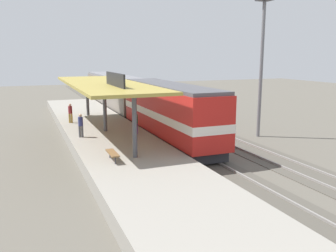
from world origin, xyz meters
TOP-DOWN VIEW (x-y plane):
  - ground_plane at (2.00, 0.00)m, footprint 120.00×120.00m
  - track_near at (0.00, 0.00)m, footprint 3.20×110.00m
  - track_far at (4.60, 0.00)m, footprint 3.20×110.00m
  - platform at (-4.60, 0.00)m, footprint 6.00×44.00m
  - station_canopy at (-4.60, -0.09)m, footprint 5.20×18.00m
  - platform_bench at (-6.00, -8.24)m, footprint 0.44×1.70m
  - locomotive at (0.00, -1.97)m, footprint 2.93×14.43m
  - passenger_carriage_single at (0.00, 16.03)m, footprint 2.90×20.00m
  - freight_car at (4.60, 9.36)m, footprint 2.80×12.00m
  - light_mast at (7.80, -2.86)m, footprint 1.10×1.10m
  - person_waiting at (-6.72, -1.49)m, footprint 0.34×0.34m
  - person_walking at (-2.76, -2.09)m, footprint 0.34×0.34m
  - person_boarding at (-6.70, 4.59)m, footprint 0.34×0.34m

SIDE VIEW (x-z plane):
  - ground_plane at x=2.00m, z-range 0.00..0.00m
  - track_near at x=0.00m, z-range -0.05..0.11m
  - track_far at x=4.60m, z-range -0.05..0.11m
  - platform at x=-4.60m, z-range 0.00..0.90m
  - platform_bench at x=-6.00m, z-range 1.09..1.59m
  - person_waiting at x=-6.72m, z-range 1.00..2.71m
  - person_walking at x=-2.76m, z-range 1.00..2.71m
  - person_boarding at x=-6.70m, z-range 1.00..2.71m
  - freight_car at x=4.60m, z-range 0.20..3.74m
  - passenger_carriage_single at x=0.00m, z-range 0.19..4.43m
  - locomotive at x=0.00m, z-range 0.19..4.63m
  - station_canopy at x=-4.60m, z-range 2.18..6.88m
  - light_mast at x=7.80m, z-range 2.55..14.25m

